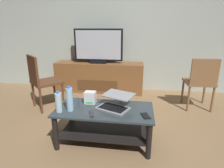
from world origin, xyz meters
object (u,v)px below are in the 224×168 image
dining_chair (201,80)px  coffee_table (105,119)px  water_bottle_near (58,102)px  water_bottle_far (70,99)px  router_box (90,97)px  laptop (115,103)px  cell_phone (146,116)px  television (98,47)px  side_chair (42,79)px  tv_remote (92,114)px  media_cabinet (99,77)px

dining_chair → coffee_table: bearing=-140.2°
water_bottle_near → water_bottle_far: bearing=23.8°
router_box → laptop: bearing=-15.0°
laptop → cell_phone: laptop is taller
coffee_table → cell_phone: bearing=-15.0°
television → cell_phone: (0.93, -1.94, -0.52)m
cell_phone → side_chair: bearing=132.8°
tv_remote → water_bottle_far: bearing=148.9°
media_cabinet → router_box: media_cabinet is taller
laptop → water_bottle_near: size_ratio=1.99×
coffee_table → water_bottle_near: (-0.49, -0.15, 0.25)m
coffee_table → media_cabinet: 1.89m
side_chair → water_bottle_near: 1.21m
coffee_table → dining_chair: dining_chair is taller
laptop → tv_remote: size_ratio=3.00×
media_cabinet → tv_remote: bearing=-80.0°
water_bottle_near → side_chair: bearing=127.0°
tv_remote → side_chair: bearing=121.0°
dining_chair → water_bottle_near: size_ratio=3.67×
tv_remote → router_box: bearing=90.1°
media_cabinet → television: (0.00, -0.02, 0.65)m
coffee_table → media_cabinet: bearing=104.1°
laptop → dining_chair: bearing=41.2°
dining_chair → router_box: dining_chair is taller
water_bottle_far → cell_phone: size_ratio=2.07×
water_bottle_near → media_cabinet: bearing=89.1°
tv_remote → coffee_table: bearing=40.4°
television → water_bottle_near: (-0.03, -1.97, -0.41)m
router_box → dining_chair: bearing=32.7°
coffee_table → water_bottle_far: bearing=-164.5°
water_bottle_near → cell_phone: water_bottle_near is taller
dining_chair → laptop: 1.69m
television → water_bottle_far: bearing=-87.5°
television → side_chair: size_ratio=1.09×
television → laptop: bearing=-71.7°
television → laptop: size_ratio=2.08×
router_box → cell_phone: 0.73m
coffee_table → television: bearing=104.3°
water_bottle_far → laptop: bearing=17.1°
water_bottle_far → side_chair: bearing=132.5°
television → side_chair: (-0.76, -1.00, -0.44)m
side_chair → router_box: 1.22m
laptop → cell_phone: (0.35, -0.18, -0.06)m
dining_chair → side_chair: 2.63m
media_cabinet → laptop: (0.58, -1.78, 0.18)m
side_chair → router_box: size_ratio=6.07×
water_bottle_far → television: bearing=92.5°
media_cabinet → side_chair: bearing=-126.4°
router_box → water_bottle_far: size_ratio=0.52×
dining_chair → cell_phone: bearing=-125.5°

